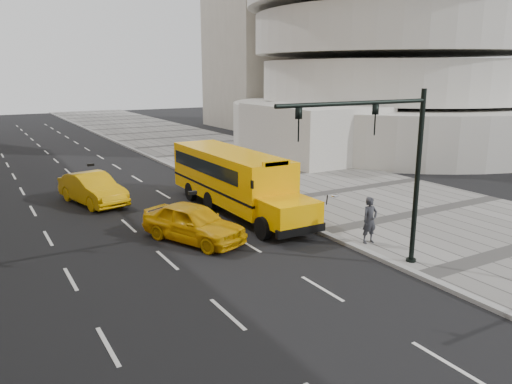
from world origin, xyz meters
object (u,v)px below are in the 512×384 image
taxi_near (193,223)px  taxi_far (93,189)px  pedestrian (370,220)px  school_bus (232,176)px  traffic_signal (390,159)px

taxi_near → taxi_far: bearing=81.5°
taxi_near → pedestrian: pedestrian is taller
school_bus → taxi_far: (-5.97, 4.80, -0.94)m
traffic_signal → taxi_far: bearing=114.1°
school_bus → traffic_signal: traffic_signal is taller
taxi_far → traffic_signal: 16.66m
school_bus → taxi_near: bearing=-136.2°
taxi_near → pedestrian: size_ratio=2.49×
taxi_far → traffic_signal: (6.66, -14.92, 3.26)m
taxi_far → traffic_signal: traffic_signal is taller
school_bus → traffic_signal: (0.69, -10.12, 2.33)m
taxi_near → traffic_signal: size_ratio=0.74×
taxi_far → taxi_near: bearing=-88.3°
taxi_near → traffic_signal: bearing=-79.4°
pedestrian → traffic_signal: size_ratio=0.30×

